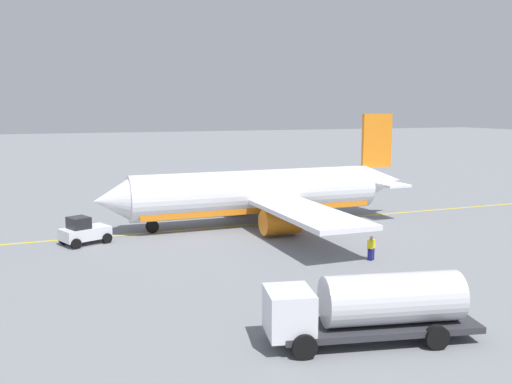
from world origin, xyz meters
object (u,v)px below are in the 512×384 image
object	(u,v)px
fuel_tanker	(370,306)
safety_cone_nose	(83,225)
pushback_tug	(84,231)
refueling_worker	(371,249)
airplane	(261,194)

from	to	relation	value
fuel_tanker	safety_cone_nose	distance (m)	31.66
pushback_tug	refueling_worker	xyz separation A→B (m)	(-18.41, 12.05, -0.19)
airplane	pushback_tug	size ratio (longest dim) A/B	7.38
airplane	safety_cone_nose	size ratio (longest dim) A/B	53.80
airplane	refueling_worker	world-z (taller)	airplane
fuel_tanker	refueling_worker	size ratio (longest dim) A/B	5.87
refueling_worker	safety_cone_nose	xyz separation A→B (m)	(18.12, -18.13, -0.54)
refueling_worker	pushback_tug	bearing A→B (deg)	-33.20
airplane	safety_cone_nose	distance (m)	16.08
airplane	refueling_worker	bearing A→B (deg)	101.14
pushback_tug	safety_cone_nose	xyz separation A→B (m)	(-0.29, -6.08, -0.73)
refueling_worker	fuel_tanker	bearing A→B (deg)	56.94
fuel_tanker	pushback_tug	size ratio (longest dim) A/B	2.45
safety_cone_nose	airplane	bearing A→B (deg)	165.16
fuel_tanker	pushback_tug	distance (m)	26.10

